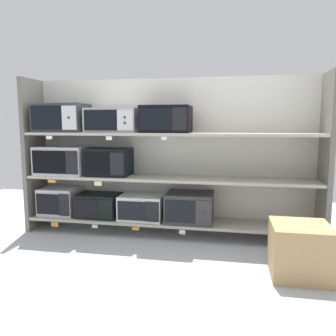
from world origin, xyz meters
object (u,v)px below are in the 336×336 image
Objects in this scene: microwave_0 at (60,201)px; microwave_8 at (166,119)px; microwave_3 at (190,207)px; microwave_7 at (113,120)px; shipping_carton at (300,250)px; microwave_1 at (99,205)px; microwave_5 at (109,162)px; microwave_2 at (142,207)px; microwave_4 at (64,160)px; microwave_6 at (62,118)px.

microwave_8 is at bearing -0.01° from microwave_0.
microwave_8 is at bearing -179.96° from microwave_3.
microwave_3 is 1.28m from microwave_7.
microwave_0 is 2.67m from shipping_carton.
microwave_1 is 0.52m from microwave_5.
microwave_5 is at bearing 157.87° from shipping_carton.
microwave_5 reaches higher than microwave_2.
microwave_0 is at bearing 162.94° from shipping_carton.
microwave_1 is 0.66m from microwave_4.
microwave_3 reaches higher than shipping_carton.
microwave_2 is (0.52, 0.00, 0.00)m from microwave_1.
microwave_1 is at bearing -180.00° from microwave_8.
microwave_0 is 1.01m from microwave_2.
microwave_4 is at bearing -179.99° from microwave_3.
microwave_2 is at bearing 0.01° from microwave_6.
microwave_6 is at bearing -179.99° from microwave_3.
microwave_3 is at bearing 142.06° from shipping_carton.
microwave_7 is 2.28m from shipping_carton.
microwave_3 is at bearing -0.00° from microwave_0.
microwave_6 is at bearing 180.00° from microwave_7.
microwave_5 is (0.55, 0.00, -0.01)m from microwave_4.
shipping_carton is (1.92, -0.78, -0.60)m from microwave_5.
microwave_8 is at bearing 148.26° from shipping_carton.
microwave_1 is 0.52m from microwave_2.
microwave_4 is 0.48m from microwave_6.
microwave_7 reaches higher than microwave_4.
microwave_4 is at bearing -179.99° from microwave_2.
shipping_carton is at bearing -20.78° from microwave_1.
microwave_1 is at bearing -0.02° from microwave_0.
microwave_6 is (-0.00, -0.00, 0.48)m from microwave_4.
microwave_4 is (0.07, -0.00, 0.49)m from microwave_0.
microwave_7 is at bearing 157.21° from shipping_carton.
microwave_3 is (1.55, -0.00, 0.00)m from microwave_0.
microwave_7 is (0.62, -0.00, 0.46)m from microwave_4.
microwave_7 reaches higher than microwave_5.
microwave_2 is at bearing 153.08° from shipping_carton.
microwave_7 is at bearing -0.12° from microwave_5.
microwave_6 reaches higher than microwave_0.
microwave_1 is 0.91× the size of microwave_8.
microwave_6 is (-1.48, -0.00, 0.97)m from microwave_3.
microwave_1 is 0.82× the size of microwave_7.
microwave_1 is at bearing 0.01° from microwave_6.
microwave_8 is (1.22, 0.00, -0.02)m from microwave_6.
microwave_0 is 1.55m from microwave_3.
microwave_8 is at bearing -0.00° from microwave_5.
microwave_8 is at bearing -0.02° from microwave_2.
microwave_5 is 0.81m from microwave_8.
microwave_4 reaches higher than microwave_1.
microwave_0 is at bearing 179.98° from microwave_7.
microwave_3 is 1.55m from microwave_4.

